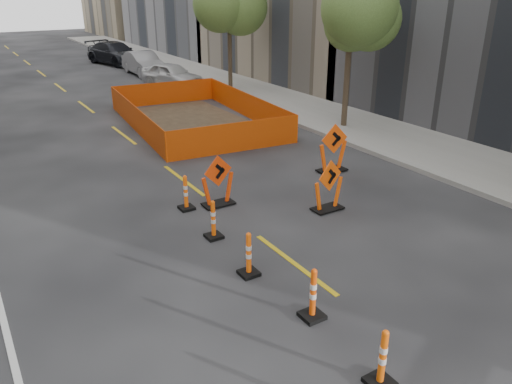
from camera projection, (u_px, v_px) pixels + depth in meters
ground_plane at (439, 373)px, 8.03m from camera, size 140.00×140.00×0.00m
sidewalk_right at (354, 125)px, 21.77m from camera, size 4.00×90.00×0.15m
tree_r_b at (351, 18)px, 19.76m from camera, size 2.80×2.80×5.95m
tree_r_c at (229, 8)px, 27.60m from camera, size 2.80×2.80×5.95m
channelizer_3 at (383, 358)px, 7.60m from camera, size 0.41×0.41×1.03m
channelizer_4 at (313, 294)px, 9.15m from camera, size 0.42×0.42×1.06m
channelizer_5 at (249, 254)px, 10.53m from camera, size 0.40×0.40×1.01m
channelizer_6 at (213, 219)px, 12.09m from camera, size 0.39×0.39×1.00m
channelizer_7 at (186, 192)px, 13.65m from camera, size 0.39×0.39×1.00m
chevron_sign_left at (218, 181)px, 13.81m from camera, size 1.06×0.71×1.48m
chevron_sign_center at (329, 185)px, 13.51m from camera, size 1.06×0.74×1.46m
chevron_sign_right at (333, 148)px, 16.29m from camera, size 1.14×0.75×1.63m
safety_fence at (194, 112)px, 21.99m from camera, size 6.09×9.41×1.12m
parked_car_near at (172, 75)px, 29.90m from camera, size 3.01×4.50×1.42m
parked_car_mid at (143, 63)px, 33.83m from camera, size 1.63×4.64×1.53m
parked_car_far at (115, 53)px, 38.26m from camera, size 3.63×6.10×1.66m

